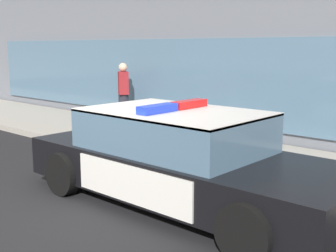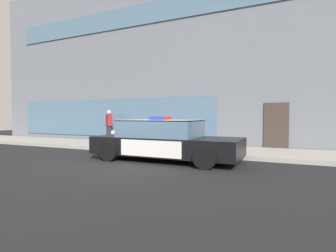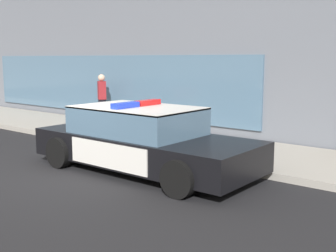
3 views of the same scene
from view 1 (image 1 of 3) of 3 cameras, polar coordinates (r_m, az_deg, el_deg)
ground at (r=6.81m, az=-10.85°, el=-9.73°), size 48.00×48.00×0.00m
sidewalk at (r=9.26m, az=6.91°, el=-3.76°), size 48.00×2.99×0.15m
police_cruiser at (r=6.52m, az=1.68°, el=-4.16°), size 5.04×2.16×1.49m
fire_hydrant at (r=9.99m, az=-7.04°, el=-0.23°), size 0.34×0.39×0.73m
pedestrian_on_sidewalk at (r=12.33m, az=-5.77°, el=4.18°), size 0.48×0.45×1.71m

